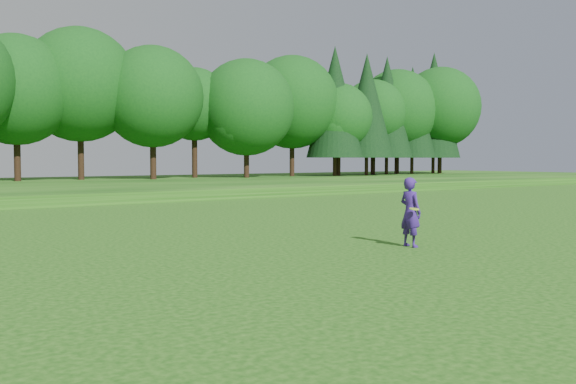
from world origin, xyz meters
TOP-DOWN VIEW (x-y plane):
  - ground at (0.00, 0.00)m, footprint 140.00×140.00m
  - walking_path at (0.00, 20.00)m, footprint 130.00×1.60m
  - woman at (2.56, -0.24)m, footprint 0.56×0.78m

SIDE VIEW (x-z plane):
  - ground at x=0.00m, z-range 0.00..0.00m
  - walking_path at x=0.00m, z-range 0.00..0.04m
  - woman at x=2.56m, z-range 0.00..1.82m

